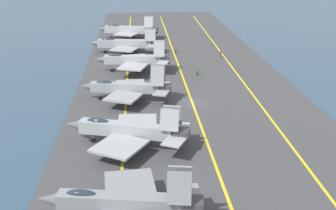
{
  "coord_description": "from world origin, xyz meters",
  "views": [
    {
      "loc": [
        -65.13,
        8.89,
        24.65
      ],
      "look_at": [
        -7.64,
        4.6,
        2.9
      ],
      "focal_mm": 45.0,
      "sensor_mm": 36.0,
      "label": 1
    }
  ],
  "objects_px": {
    "parked_jet_third": "(129,130)",
    "crew_brown_vest": "(176,49)",
    "parked_jet_second": "(124,203)",
    "parked_jet_fourth": "(128,88)",
    "parked_jet_sixth": "(126,44)",
    "parked_jet_fifth": "(134,60)",
    "crew_red_vest": "(221,54)",
    "crew_green_vest": "(197,71)",
    "parked_jet_seventh": "(129,30)"
  },
  "relations": [
    {
      "from": "parked_jet_fourth",
      "to": "crew_brown_vest",
      "type": "xyz_separation_m",
      "value": [
        32.68,
        -10.99,
        -1.34
      ]
    },
    {
      "from": "parked_jet_third",
      "to": "crew_brown_vest",
      "type": "xyz_separation_m",
      "value": [
        49.91,
        -10.64,
        -1.32
      ]
    },
    {
      "from": "parked_jet_second",
      "to": "parked_jet_fifth",
      "type": "height_order",
      "value": "parked_jet_fifth"
    },
    {
      "from": "parked_jet_fifth",
      "to": "crew_red_vest",
      "type": "bearing_deg",
      "value": -62.8
    },
    {
      "from": "parked_jet_fifth",
      "to": "crew_red_vest",
      "type": "distance_m",
      "value": 22.57
    },
    {
      "from": "parked_jet_seventh",
      "to": "crew_brown_vest",
      "type": "height_order",
      "value": "parked_jet_seventh"
    },
    {
      "from": "parked_jet_seventh",
      "to": "crew_red_vest",
      "type": "xyz_separation_m",
      "value": [
        -22.83,
        -21.6,
        -1.65
      ]
    },
    {
      "from": "parked_jet_second",
      "to": "crew_green_vest",
      "type": "bearing_deg",
      "value": -15.74
    },
    {
      "from": "parked_jet_fifth",
      "to": "parked_jet_sixth",
      "type": "height_order",
      "value": "parked_jet_fifth"
    },
    {
      "from": "parked_jet_second",
      "to": "parked_jet_fifth",
      "type": "relative_size",
      "value": 0.99
    },
    {
      "from": "parked_jet_fifth",
      "to": "parked_jet_seventh",
      "type": "relative_size",
      "value": 0.9
    },
    {
      "from": "parked_jet_fourth",
      "to": "crew_red_vest",
      "type": "relative_size",
      "value": 8.68
    },
    {
      "from": "parked_jet_sixth",
      "to": "parked_jet_seventh",
      "type": "distance_m",
      "value": 17.01
    },
    {
      "from": "parked_jet_fifth",
      "to": "crew_red_vest",
      "type": "xyz_separation_m",
      "value": [
        10.29,
        -20.02,
        -1.61
      ]
    },
    {
      "from": "parked_jet_second",
      "to": "crew_brown_vest",
      "type": "distance_m",
      "value": 67.57
    },
    {
      "from": "parked_jet_fifth",
      "to": "crew_brown_vest",
      "type": "height_order",
      "value": "parked_jet_fifth"
    },
    {
      "from": "parked_jet_fourth",
      "to": "parked_jet_seventh",
      "type": "height_order",
      "value": "parked_jet_fourth"
    },
    {
      "from": "parked_jet_seventh",
      "to": "crew_red_vest",
      "type": "bearing_deg",
      "value": -136.59
    },
    {
      "from": "parked_jet_second",
      "to": "crew_green_vest",
      "type": "height_order",
      "value": "parked_jet_second"
    },
    {
      "from": "crew_red_vest",
      "to": "crew_brown_vest",
      "type": "relative_size",
      "value": 1.0
    },
    {
      "from": "crew_red_vest",
      "to": "parked_jet_fifth",
      "type": "bearing_deg",
      "value": 117.2
    },
    {
      "from": "parked_jet_second",
      "to": "parked_jet_sixth",
      "type": "xyz_separation_m",
      "value": [
        67.54,
        1.1,
        -0.14
      ]
    },
    {
      "from": "parked_jet_seventh",
      "to": "crew_brown_vest",
      "type": "distance_m",
      "value": 21.32
    },
    {
      "from": "crew_brown_vest",
      "to": "parked_jet_sixth",
      "type": "bearing_deg",
      "value": 85.89
    },
    {
      "from": "crew_green_vest",
      "to": "parked_jet_fourth",
      "type": "bearing_deg",
      "value": 135.25
    },
    {
      "from": "parked_jet_fourth",
      "to": "crew_brown_vest",
      "type": "bearing_deg",
      "value": -18.59
    },
    {
      "from": "crew_green_vest",
      "to": "parked_jet_fifth",
      "type": "bearing_deg",
      "value": 73.66
    },
    {
      "from": "parked_jet_second",
      "to": "parked_jet_sixth",
      "type": "distance_m",
      "value": 67.55
    },
    {
      "from": "crew_red_vest",
      "to": "crew_brown_vest",
      "type": "xyz_separation_m",
      "value": [
        4.97,
        10.07,
        0.0
      ]
    },
    {
      "from": "parked_jet_second",
      "to": "parked_jet_fourth",
      "type": "xyz_separation_m",
      "value": [
        34.0,
        0.16,
        -0.23
      ]
    },
    {
      "from": "parked_jet_sixth",
      "to": "crew_brown_vest",
      "type": "relative_size",
      "value": 9.85
    },
    {
      "from": "parked_jet_seventh",
      "to": "parked_jet_third",
      "type": "bearing_deg",
      "value": -179.25
    },
    {
      "from": "parked_jet_fourth",
      "to": "parked_jet_fifth",
      "type": "distance_m",
      "value": 17.46
    },
    {
      "from": "parked_jet_sixth",
      "to": "parked_jet_seventh",
      "type": "xyz_separation_m",
      "value": [
        17.01,
        -0.4,
        0.22
      ]
    },
    {
      "from": "parked_jet_third",
      "to": "crew_green_vest",
      "type": "distance_m",
      "value": 33.71
    },
    {
      "from": "parked_jet_third",
      "to": "crew_red_vest",
      "type": "xyz_separation_m",
      "value": [
        44.94,
        -20.71,
        -1.32
      ]
    },
    {
      "from": "parked_jet_third",
      "to": "crew_brown_vest",
      "type": "bearing_deg",
      "value": -12.04
    },
    {
      "from": "parked_jet_second",
      "to": "parked_jet_third",
      "type": "distance_m",
      "value": 16.78
    },
    {
      "from": "parked_jet_second",
      "to": "crew_brown_vest",
      "type": "bearing_deg",
      "value": -9.23
    },
    {
      "from": "parked_jet_sixth",
      "to": "crew_red_vest",
      "type": "xyz_separation_m",
      "value": [
        -5.82,
        -22.0,
        -1.43
      ]
    },
    {
      "from": "parked_jet_second",
      "to": "crew_green_vest",
      "type": "distance_m",
      "value": 49.62
    },
    {
      "from": "parked_jet_fourth",
      "to": "parked_jet_seventh",
      "type": "xyz_separation_m",
      "value": [
        50.54,
        0.54,
        0.3
      ]
    },
    {
      "from": "crew_red_vest",
      "to": "crew_brown_vest",
      "type": "bearing_deg",
      "value": 63.74
    },
    {
      "from": "crew_red_vest",
      "to": "crew_brown_vest",
      "type": "distance_m",
      "value": 11.23
    },
    {
      "from": "parked_jet_second",
      "to": "crew_brown_vest",
      "type": "relative_size",
      "value": 8.59
    },
    {
      "from": "parked_jet_sixth",
      "to": "parked_jet_second",
      "type": "bearing_deg",
      "value": -179.07
    },
    {
      "from": "parked_jet_fourth",
      "to": "crew_brown_vest",
      "type": "distance_m",
      "value": 34.5
    },
    {
      "from": "parked_jet_fourth",
      "to": "parked_jet_sixth",
      "type": "relative_size",
      "value": 0.88
    },
    {
      "from": "crew_brown_vest",
      "to": "parked_jet_fourth",
      "type": "bearing_deg",
      "value": 161.41
    },
    {
      "from": "parked_jet_sixth",
      "to": "crew_brown_vest",
      "type": "height_order",
      "value": "parked_jet_sixth"
    }
  ]
}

